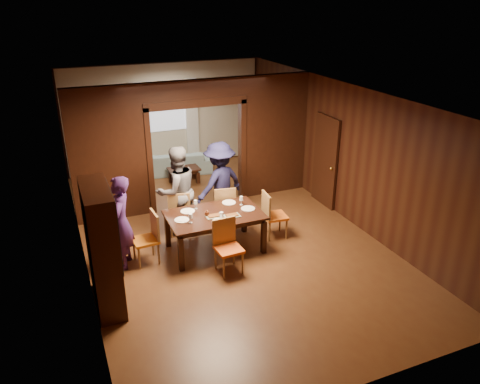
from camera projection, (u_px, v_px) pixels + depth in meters
name	position (u px, v px, depth m)	size (l,w,h in m)	color
floor	(223.00, 233.00, 9.70)	(9.00, 9.00, 0.00)	#592F19
ceiling	(221.00, 93.00, 8.56)	(5.50, 9.00, 0.02)	silver
room_walls	(193.00, 139.00, 10.70)	(5.52, 9.01, 2.90)	black
person_purple	(121.00, 223.00, 8.22)	(0.63, 0.41, 1.73)	#3F205E
person_grey	(177.00, 191.00, 9.38)	(0.90, 0.70, 1.86)	slate
person_navy	(220.00, 183.00, 9.83)	(1.16, 0.67, 1.80)	#171639
sofa	(175.00, 162.00, 12.86)	(2.02, 0.79, 0.59)	#88AAB3
serving_bowl	(220.00, 210.00, 8.86)	(0.29, 0.29, 0.07)	black
dining_table	(215.00, 232.00, 8.94)	(1.78, 1.11, 0.76)	black
coffee_table	(184.00, 175.00, 12.19)	(0.80, 0.50, 0.40)	black
chair_left	(145.00, 239.00, 8.47)	(0.44, 0.44, 0.97)	orange
chair_right	(275.00, 215.00, 9.39)	(0.44, 0.44, 0.97)	orange
chair_far_l	(179.00, 212.00, 9.51)	(0.44, 0.44, 0.97)	orange
chair_far_r	(224.00, 207.00, 9.74)	(0.44, 0.44, 0.97)	#E25515
chair_near	(229.00, 248.00, 8.18)	(0.44, 0.44, 0.97)	#DE5414
hutch	(102.00, 248.00, 7.13)	(0.40, 1.20, 2.00)	black
door_right	(325.00, 161.00, 10.67)	(0.06, 0.90, 2.10)	black
window_far	(165.00, 107.00, 12.80)	(1.20, 0.03, 1.30)	silver
curtain_left	(139.00, 127.00, 12.67)	(0.35, 0.06, 2.40)	white
curtain_right	(192.00, 121.00, 13.20)	(0.35, 0.06, 2.40)	white
plate_left	(182.00, 220.00, 8.55)	(0.27, 0.27, 0.01)	white
plate_far_l	(188.00, 211.00, 8.89)	(0.27, 0.27, 0.01)	white
plate_far_r	(229.00, 202.00, 9.26)	(0.27, 0.27, 0.01)	white
plate_right	(248.00, 209.00, 8.99)	(0.27, 0.27, 0.01)	silver
plate_near	(219.00, 221.00, 8.49)	(0.27, 0.27, 0.01)	white
platter_a	(214.00, 216.00, 8.67)	(0.30, 0.20, 0.04)	slate
platter_b	(232.00, 215.00, 8.69)	(0.30, 0.20, 0.04)	slate
wineglass_left	(191.00, 218.00, 8.41)	(0.08, 0.08, 0.18)	silver
wineglass_far	(196.00, 204.00, 8.97)	(0.08, 0.08, 0.18)	silver
wineglass_right	(241.00, 201.00, 9.13)	(0.08, 0.08, 0.18)	silver
tumbler	(221.00, 216.00, 8.56)	(0.07, 0.07, 0.14)	white
condiment_jar	(207.00, 213.00, 8.69)	(0.08, 0.08, 0.11)	#4E2312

